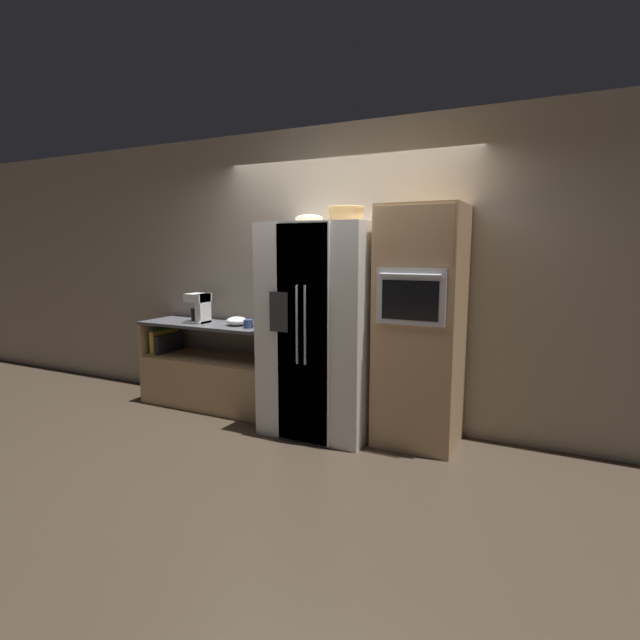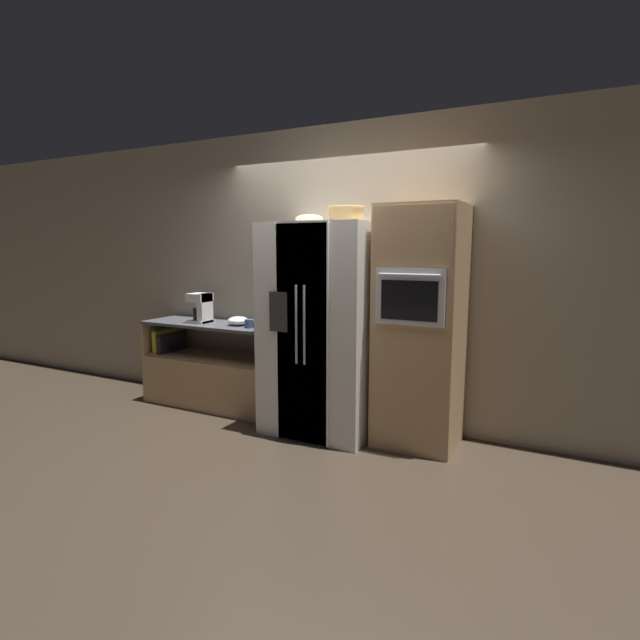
{
  "view_description": "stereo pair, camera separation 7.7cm",
  "coord_description": "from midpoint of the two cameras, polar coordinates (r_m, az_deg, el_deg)",
  "views": [
    {
      "loc": [
        1.92,
        -3.93,
        1.66
      ],
      "look_at": [
        -0.01,
        -0.06,
        1.03
      ],
      "focal_mm": 28.0,
      "sensor_mm": 36.0,
      "label": 1
    },
    {
      "loc": [
        1.99,
        -3.9,
        1.66
      ],
      "look_at": [
        -0.01,
        -0.06,
        1.03
      ],
      "focal_mm": 28.0,
      "sensor_mm": 36.0,
      "label": 2
    }
  ],
  "objects": [
    {
      "name": "ground_plane",
      "position": [
        4.68,
        0.97,
        -12.52
      ],
      "size": [
        20.0,
        20.0,
        0.0
      ],
      "primitive_type": "plane",
      "color": "#382D23"
    },
    {
      "name": "wall_back",
      "position": [
        4.8,
        3.48,
        5.13
      ],
      "size": [
        12.0,
        0.06,
        2.8
      ],
      "color": "tan",
      "rests_on": "ground_plane"
    },
    {
      "name": "counter_left",
      "position": [
        5.43,
        -11.59,
        -6.25
      ],
      "size": [
        1.54,
        0.57,
        0.89
      ],
      "color": "tan",
      "rests_on": "ground_plane"
    },
    {
      "name": "refrigerator",
      "position": [
        4.47,
        0.86,
        -1.03
      ],
      "size": [
        0.97,
        0.82,
        1.88
      ],
      "color": "white",
      "rests_on": "ground_plane"
    },
    {
      "name": "wall_oven",
      "position": [
        4.24,
        11.91,
        -0.76
      ],
      "size": [
        0.67,
        0.67,
        2.01
      ],
      "color": "tan",
      "rests_on": "ground_plane"
    },
    {
      "name": "wicker_basket",
      "position": [
        4.38,
        3.51,
        12.03
      ],
      "size": [
        0.32,
        0.32,
        0.14
      ],
      "color": "tan",
      "rests_on": "refrigerator"
    },
    {
      "name": "fruit_bowl",
      "position": [
        4.48,
        -0.73,
        11.51
      ],
      "size": [
        0.25,
        0.25,
        0.08
      ],
      "color": "beige",
      "rests_on": "refrigerator"
    },
    {
      "name": "bottle_tall",
      "position": [
        5.02,
        -6.61,
        0.7
      ],
      "size": [
        0.07,
        0.07,
        0.27
      ],
      "color": "#33723F",
      "rests_on": "counter_left"
    },
    {
      "name": "mug",
      "position": [
        4.9,
        -7.61,
        -0.42
      ],
      "size": [
        0.12,
        0.09,
        0.08
      ],
      "color": "#384C7A",
      "rests_on": "counter_left"
    },
    {
      "name": "mixing_bowl",
      "position": [
        5.09,
        -8.92,
        -0.09
      ],
      "size": [
        0.21,
        0.21,
        0.09
      ],
      "color": "white",
      "rests_on": "counter_left"
    },
    {
      "name": "coffee_maker",
      "position": [
        5.33,
        -12.99,
        1.48
      ],
      "size": [
        0.21,
        0.21,
        0.31
      ],
      "color": "white",
      "rests_on": "counter_left"
    }
  ]
}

